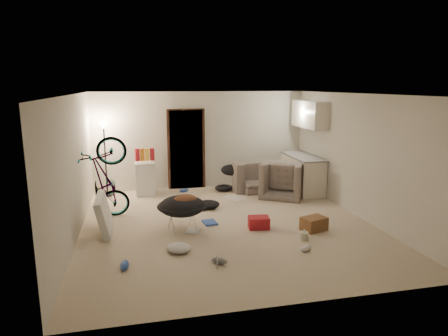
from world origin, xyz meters
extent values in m
cube|color=beige|center=(0.00, 0.00, -0.01)|extent=(5.50, 6.00, 0.02)
cube|color=white|center=(0.00, 0.00, 2.51)|extent=(5.50, 6.00, 0.02)
cube|color=silver|center=(0.00, 3.01, 1.25)|extent=(5.50, 0.02, 2.50)
cube|color=silver|center=(0.00, -3.01, 1.25)|extent=(5.50, 0.02, 2.50)
cube|color=silver|center=(-2.76, 0.00, 1.25)|extent=(0.02, 6.00, 2.50)
cube|color=silver|center=(2.76, 0.00, 1.25)|extent=(0.02, 6.00, 2.50)
cube|color=black|center=(-0.40, 2.97, 1.02)|extent=(0.85, 0.10, 2.04)
cube|color=#371E13|center=(-0.40, 2.94, 1.02)|extent=(0.97, 0.04, 2.10)
cylinder|color=black|center=(-2.40, 2.65, 0.01)|extent=(0.28, 0.28, 0.03)
cylinder|color=black|center=(-2.40, 2.65, 0.85)|extent=(0.04, 0.04, 1.70)
cone|color=#FFE0A5|center=(-2.40, 2.65, 1.72)|extent=(0.24, 0.24, 0.18)
cube|color=white|center=(2.43, 2.00, 0.44)|extent=(0.60, 1.50, 0.88)
cube|color=gray|center=(2.43, 2.00, 0.90)|extent=(0.64, 1.54, 0.04)
cube|color=white|center=(2.56, 2.00, 1.95)|extent=(0.38, 1.40, 0.65)
imported|color=#323832|center=(1.64, 2.45, 0.28)|extent=(1.98, 0.88, 0.56)
imported|color=#323832|center=(1.83, 1.74, 0.32)|extent=(1.27, 1.23, 0.63)
imported|color=black|center=(-2.30, 0.90, 0.45)|extent=(1.72, 0.77, 0.99)
imported|color=maroon|center=(-0.58, -1.85, 0.01)|extent=(0.25, 0.21, 0.02)
cube|color=white|center=(-1.48, 2.55, 0.40)|extent=(0.49, 0.49, 0.81)
cube|color=maroon|center=(-1.65, 2.55, 1.00)|extent=(0.12, 0.10, 0.30)
cube|color=orange|center=(-1.53, 2.55, 1.00)|extent=(0.11, 0.08, 0.30)
cube|color=yellow|center=(-1.41, 2.55, 1.00)|extent=(0.11, 0.08, 0.30)
cube|color=maroon|center=(-1.29, 2.55, 1.00)|extent=(0.11, 0.08, 0.30)
cylinder|color=silver|center=(-0.89, -0.14, 0.21)|extent=(0.61, 0.61, 0.43)
ellipsoid|color=black|center=(-0.89, -0.14, 0.48)|extent=(0.86, 0.86, 0.36)
torus|color=black|center=(-0.89, -0.14, 0.48)|extent=(0.92, 0.92, 0.07)
ellipsoid|color=#542F1C|center=(-0.84, -0.17, 0.59)|extent=(0.59, 0.55, 0.22)
ellipsoid|color=black|center=(0.69, 2.45, 0.54)|extent=(0.62, 0.54, 0.28)
cube|color=silver|center=(-2.30, 0.09, 0.34)|extent=(0.26, 1.03, 0.69)
cube|color=brown|center=(1.51, -0.67, 0.13)|extent=(0.52, 0.44, 0.25)
cube|color=maroon|center=(0.53, -0.34, 0.11)|extent=(0.42, 0.34, 0.22)
cylinder|color=beige|center=(1.13, -1.08, 0.07)|extent=(0.15, 0.15, 0.15)
cone|color=beige|center=(1.13, -1.08, 0.18)|extent=(0.08, 0.08, 0.06)
cube|color=silver|center=(0.62, 1.78, 0.00)|extent=(0.62, 0.68, 0.01)
cube|color=#3154B2|center=(-0.32, 0.13, 0.02)|extent=(0.28, 0.36, 0.03)
cube|color=silver|center=(-0.71, -0.26, 0.01)|extent=(0.31, 0.34, 0.03)
ellipsoid|color=#3154B2|center=(-0.53, 2.55, 0.05)|extent=(0.27, 0.18, 0.09)
ellipsoid|color=#3154B2|center=(-1.92, -1.53, 0.05)|extent=(0.14, 0.30, 0.11)
ellipsoid|color=slate|center=(-0.51, -1.68, 0.05)|extent=(0.27, 0.23, 0.10)
ellipsoid|color=white|center=(0.97, -1.52, 0.05)|extent=(0.29, 0.25, 0.10)
ellipsoid|color=black|center=(-0.19, 1.10, 0.09)|extent=(0.59, 0.53, 0.17)
ellipsoid|color=black|center=(0.49, 2.48, 0.07)|extent=(0.59, 0.55, 0.15)
ellipsoid|color=silver|center=(-1.07, -1.09, 0.07)|extent=(0.55, 0.55, 0.13)
camera|label=1|loc=(-1.68, -7.20, 2.67)|focal=32.00mm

